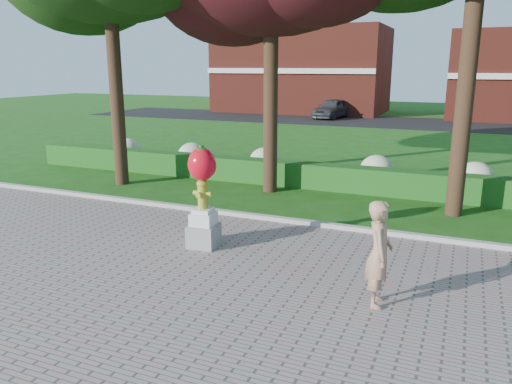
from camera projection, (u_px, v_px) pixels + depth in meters
ground at (253, 269)px, 9.85m from camera, size 100.00×100.00×0.00m
walkway at (128, 383)px, 6.27m from camera, size 40.00×14.00×0.04m
curb at (300, 222)px, 12.50m from camera, size 40.00×0.18×0.15m
lawn_hedge at (339, 178)px, 15.99m from camera, size 24.00×0.70×0.80m
hydrangea_row at (364, 169)px, 16.63m from camera, size 20.10×1.10×0.99m
street at (411, 123)px, 34.83m from camera, size 50.00×8.00×0.02m
building_left at (302, 70)px, 43.11m from camera, size 14.00×8.00×7.00m
hydrant_sculpture at (203, 194)px, 10.70m from camera, size 0.66×0.66×2.24m
woman at (379, 254)px, 8.09m from camera, size 0.55×0.72×1.78m
parked_car at (332, 108)px, 37.79m from camera, size 2.47×4.57×1.48m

